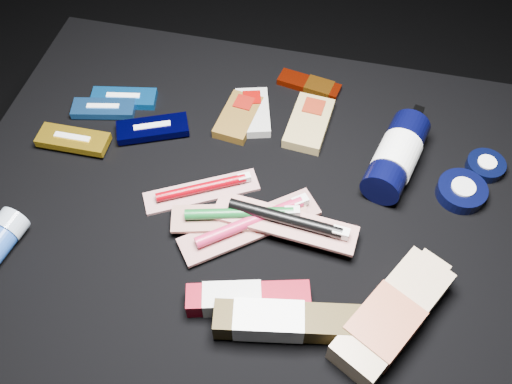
# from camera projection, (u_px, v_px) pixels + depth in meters

# --- Properties ---
(ground) EXTENTS (3.00, 3.00, 0.00)m
(ground) POSITION_uv_depth(u_px,v_px,m) (249.00, 302.00, 1.28)
(ground) COLOR black
(ground) RESTS_ON ground
(cloth_table) EXTENTS (0.98, 0.78, 0.40)m
(cloth_table) POSITION_uv_depth(u_px,v_px,m) (247.00, 259.00, 1.12)
(cloth_table) COLOR black
(cloth_table) RESTS_ON ground
(luna_bar_0) EXTENTS (0.13, 0.07, 0.02)m
(luna_bar_0) POSITION_uv_depth(u_px,v_px,m) (124.00, 98.00, 1.09)
(luna_bar_0) COLOR #0D5DB5
(luna_bar_0) RESTS_ON cloth_table
(luna_bar_1) EXTENTS (0.12, 0.07, 0.02)m
(luna_bar_1) POSITION_uv_depth(u_px,v_px,m) (104.00, 109.00, 1.07)
(luna_bar_1) COLOR #1B4D8F
(luna_bar_1) RESTS_ON cloth_table
(luna_bar_2) EXTENTS (0.14, 0.10, 0.02)m
(luna_bar_2) POSITION_uv_depth(u_px,v_px,m) (153.00, 128.00, 1.04)
(luna_bar_2) COLOR black
(luna_bar_2) RESTS_ON cloth_table
(luna_bar_3) EXTENTS (0.13, 0.05, 0.02)m
(luna_bar_3) POSITION_uv_depth(u_px,v_px,m) (73.00, 140.00, 1.02)
(luna_bar_3) COLOR gold
(luna_bar_3) RESTS_ON cloth_table
(clif_bar_0) EXTENTS (0.07, 0.12, 0.02)m
(clif_bar_0) POSITION_uv_depth(u_px,v_px,m) (239.00, 115.00, 1.06)
(clif_bar_0) COLOR brown
(clif_bar_0) RESTS_ON cloth_table
(clif_bar_1) EXTENTS (0.09, 0.12, 0.02)m
(clif_bar_1) POSITION_uv_depth(u_px,v_px,m) (253.00, 111.00, 1.07)
(clif_bar_1) COLOR #AEAEA7
(clif_bar_1) RESTS_ON cloth_table
(clif_bar_2) EXTENTS (0.08, 0.13, 0.02)m
(clif_bar_2) POSITION_uv_depth(u_px,v_px,m) (310.00, 121.00, 1.05)
(clif_bar_2) COLOR #9F894F
(clif_bar_2) RESTS_ON cloth_table
(power_bar) EXTENTS (0.13, 0.06, 0.01)m
(power_bar) POSITION_uv_depth(u_px,v_px,m) (312.00, 85.00, 1.11)
(power_bar) COLOR #701304
(power_bar) RESTS_ON cloth_table
(lotion_bottle) EXTENTS (0.11, 0.22, 0.07)m
(lotion_bottle) POSITION_uv_depth(u_px,v_px,m) (396.00, 156.00, 0.97)
(lotion_bottle) COLOR black
(lotion_bottle) RESTS_ON cloth_table
(cream_tin_upper) EXTENTS (0.07, 0.07, 0.02)m
(cream_tin_upper) POSITION_uv_depth(u_px,v_px,m) (486.00, 166.00, 0.99)
(cream_tin_upper) COLOR black
(cream_tin_upper) RESTS_ON cloth_table
(cream_tin_lower) EXTENTS (0.08, 0.08, 0.03)m
(cream_tin_lower) POSITION_uv_depth(u_px,v_px,m) (461.00, 191.00, 0.96)
(cream_tin_lower) COLOR black
(cream_tin_lower) RESTS_ON cloth_table
(bodywash_bottle) EXTENTS (0.17, 0.22, 0.05)m
(bodywash_bottle) POSITION_uv_depth(u_px,v_px,m) (391.00, 317.00, 0.81)
(bodywash_bottle) COLOR tan
(bodywash_bottle) RESTS_ON cloth_table
(toothbrush_pack_0) EXTENTS (0.19, 0.13, 0.02)m
(toothbrush_pack_0) POSITION_uv_depth(u_px,v_px,m) (203.00, 189.00, 0.96)
(toothbrush_pack_0) COLOR silver
(toothbrush_pack_0) RESTS_ON cloth_table
(toothbrush_pack_1) EXTENTS (0.22, 0.19, 0.03)m
(toothbrush_pack_1) POSITION_uv_depth(u_px,v_px,m) (252.00, 223.00, 0.91)
(toothbrush_pack_1) COLOR #BDB7B1
(toothbrush_pack_1) RESTS_ON cloth_table
(toothbrush_pack_2) EXTENTS (0.22, 0.11, 0.02)m
(toothbrush_pack_2) POSITION_uv_depth(u_px,v_px,m) (241.00, 216.00, 0.91)
(toothbrush_pack_2) COLOR #A9A29D
(toothbrush_pack_2) RESTS_ON cloth_table
(toothbrush_pack_3) EXTENTS (0.24, 0.07, 0.03)m
(toothbrush_pack_3) POSITION_uv_depth(u_px,v_px,m) (287.00, 221.00, 0.90)
(toothbrush_pack_3) COLOR silver
(toothbrush_pack_3) RESTS_ON cloth_table
(toothpaste_carton_red) EXTENTS (0.19, 0.09, 0.04)m
(toothpaste_carton_red) POSITION_uv_depth(u_px,v_px,m) (243.00, 299.00, 0.84)
(toothpaste_carton_red) COLOR maroon
(toothpaste_carton_red) RESTS_ON cloth_table
(toothpaste_carton_green) EXTENTS (0.22, 0.08, 0.04)m
(toothpaste_carton_green) POSITION_uv_depth(u_px,v_px,m) (281.00, 321.00, 0.81)
(toothpaste_carton_green) COLOR #35290E
(toothpaste_carton_green) RESTS_ON cloth_table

